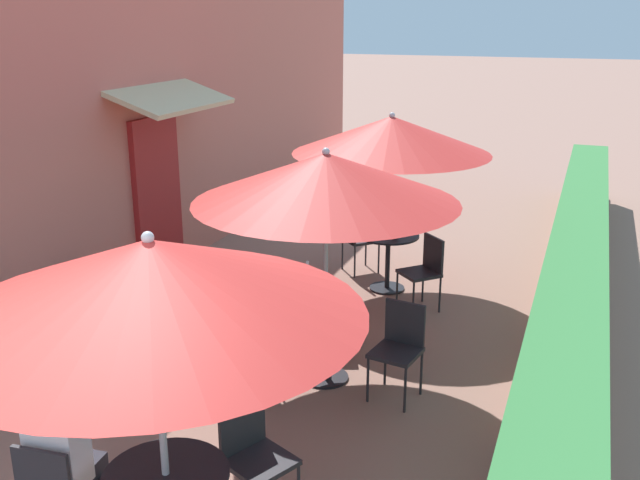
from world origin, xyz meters
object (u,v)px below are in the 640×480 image
Objects in this scene: cafe_chair_mid_right at (259,349)px; cafe_chair_mid_back at (399,343)px; patio_table_far at (388,250)px; bicycle_second at (47,320)px; cafe_chair_near_right at (253,449)px; patio_umbrella_mid at (326,178)px; cafe_chair_mid_left at (318,299)px; cafe_chair_far_right at (356,235)px; patio_table_mid at (325,329)px; patio_umbrella_near at (151,279)px; seated_patron_near_back at (64,456)px; patio_umbrella_far at (391,135)px; coffee_cup_far at (395,233)px; cafe_chair_far_left at (425,267)px.

cafe_chair_mid_right and cafe_chair_mid_back have the same top height.
bicycle_second is (-2.71, -2.97, -0.14)m from patio_table_far.
patio_umbrella_mid is (-0.22, 1.98, 1.44)m from cafe_chair_near_right.
cafe_chair_mid_left and cafe_chair_far_right have the same top height.
cafe_chair_mid_right and cafe_chair_far_right have the same top height.
patio_table_mid is 0.87× the size of cafe_chair_far_right.
patio_umbrella_near is 3.62m from cafe_chair_mid_left.
patio_umbrella_mid is at bearing -87.83° from patio_table_far.
cafe_chair_mid_back is at bearing 74.45° from patio_umbrella_near.
cafe_chair_mid_right is (0.33, 2.09, -0.17)m from seated_patron_near_back.
patio_umbrella_far is 1.31× the size of bicycle_second.
cafe_chair_mid_left is 1.00× the size of cafe_chair_far_right.
coffee_cup_far is at bearing 89.78° from patio_table_mid.
cafe_chair_mid_back is 1.15× the size of patio_table_far.
cafe_chair_near_right is 1.99m from patio_table_mid.
cafe_chair_mid_back is 1.00× the size of cafe_chair_far_left.
cafe_chair_near_right is at bearing -85.94° from patio_table_far.
seated_patron_near_back is at bearing -177.44° from patio_umbrella_near.
cafe_chair_far_left is 0.65m from coffee_cup_far.
cafe_chair_mid_left is at bearing -23.92° from cafe_chair_mid_back.
cafe_chair_far_right reaches higher than patio_table_far.
seated_patron_near_back is at bearing -27.57° from cafe_chair_mid_left.
seated_patron_near_back is 0.53× the size of patio_umbrella_mid.
seated_patron_near_back is 5.34m from patio_umbrella_far.
seated_patron_near_back reaches higher than patio_table_mid.
cafe_chair_mid_left is at bearing -37.50° from cafe_chair_far_right.
cafe_chair_far_right is at bearing 43.64° from cafe_chair_mid_right.
cafe_chair_mid_left is at bearing 28.87° from bicycle_second.
cafe_chair_mid_right is 0.48× the size of bicycle_second.
patio_umbrella_near is at bearing 83.73° from cafe_chair_mid_back.
cafe_chair_far_right is (-1.14, 0.89, 0.00)m from cafe_chair_far_left.
patio_umbrella_mid reaches higher than cafe_chair_near_right.
seated_patron_near_back is 0.69× the size of bicycle_second.
cafe_chair_far_left is (0.48, 2.01, -1.44)m from patio_umbrella_mid.
patio_umbrella_near reaches higher than coffee_cup_far.
coffee_cup_far is at bearing -31.81° from patio_table_far.
cafe_chair_near_right is 1.15× the size of patio_table_mid.
cafe_chair_far_right is (-0.34, 2.25, 0.00)m from cafe_chair_mid_left.
patio_umbrella_near is 5.12m from patio_umbrella_far.
cafe_chair_mid_left is at bearing -97.34° from patio_umbrella_far.
bicycle_second is (-3.28, -2.53, -0.14)m from cafe_chair_far_left.
seated_patron_near_back is 1.44× the size of cafe_chair_mid_right.
patio_umbrella_near is at bearing -33.73° from bicycle_second.
patio_umbrella_near is 3.08m from cafe_chair_mid_back.
cafe_chair_far_left is at bearing 41.30° from bicycle_second.
cafe_chair_near_right reaches higher than patio_table_far.
cafe_chair_mid_back is 2.62m from patio_table_far.
patio_umbrella_mid is at bearing 120.62° from cafe_chair_far_left.
cafe_chair_mid_left is at bearing -143.59° from cafe_chair_near_right.
patio_umbrella_far is 26.35× the size of coffee_cup_far.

